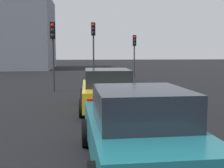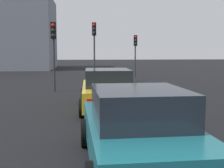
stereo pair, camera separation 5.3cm
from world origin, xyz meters
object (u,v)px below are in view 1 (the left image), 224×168
at_px(car_yellow_lead, 107,90).
at_px(traffic_light_near_left, 134,47).
at_px(car_teal_second, 139,129).
at_px(traffic_light_near_right, 93,40).
at_px(traffic_light_far_left, 53,42).

relative_size(car_yellow_lead, traffic_light_near_left, 1.28).
xyz_separation_m(car_yellow_lead, car_teal_second, (-5.74, -0.09, -0.01)).
distance_m(car_teal_second, traffic_light_near_left, 19.99).
bearing_deg(traffic_light_near_left, car_teal_second, -11.52).
bearing_deg(car_teal_second, traffic_light_near_right, -1.01).
bearing_deg(traffic_light_near_left, traffic_light_far_left, -37.05).
height_order(traffic_light_near_left, traffic_light_far_left, traffic_light_far_left).
height_order(car_teal_second, traffic_light_far_left, traffic_light_far_left).
bearing_deg(car_teal_second, traffic_light_near_left, -11.66).
xyz_separation_m(car_teal_second, traffic_light_near_left, (19.61, -3.46, 1.84)).
distance_m(traffic_light_near_left, traffic_light_near_right, 5.38).
relative_size(traffic_light_near_left, traffic_light_near_right, 0.85).
distance_m(car_yellow_lead, traffic_light_near_right, 10.19).
bearing_deg(car_yellow_lead, car_teal_second, -178.07).
xyz_separation_m(car_yellow_lead, traffic_light_near_right, (9.93, 0.09, 2.28)).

